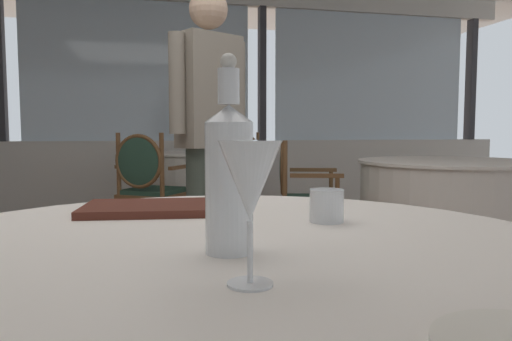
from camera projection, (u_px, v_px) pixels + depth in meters
name	position (u px, v px, depth m)	size (l,w,h in m)	color
window_wall_far	(140.00, 120.00, 5.74)	(9.60, 0.14, 2.75)	silver
water_bottle	(229.00, 174.00, 0.82)	(0.08, 0.08, 0.34)	white
wine_glass	(250.00, 183.00, 0.65)	(0.09, 0.09, 0.20)	white
water_tumbler	(327.00, 206.00, 1.12)	(0.08, 0.08, 0.08)	white
menu_book	(147.00, 208.00, 1.26)	(0.32, 0.23, 0.02)	#512319
background_table_0	(202.00, 190.00, 4.82)	(1.07, 1.07, 0.75)	white
dining_chair_0_0	(148.00, 182.00, 3.90)	(0.65, 0.64, 0.95)	brown
dining_chair_0_1	(239.00, 166.00, 5.70)	(0.65, 0.64, 0.95)	brown
background_table_2	(448.00, 212.00, 3.50)	(1.30, 1.30, 0.75)	white
dining_chair_2_1	(301.00, 191.00, 3.56)	(0.57, 0.62, 0.89)	brown
diner_person_0	(209.00, 122.00, 2.81)	(0.47, 0.35, 1.77)	#424C42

